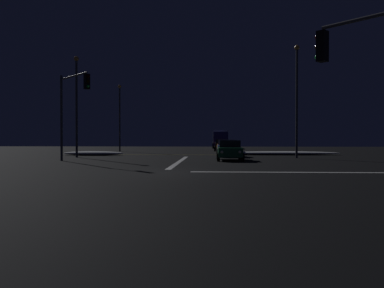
% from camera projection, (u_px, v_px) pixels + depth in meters
% --- Properties ---
extents(ground, '(120.00, 120.00, 0.10)m').
position_uv_depth(ground, '(165.00, 173.00, 19.74)').
color(ground, black).
extents(stop_line_north, '(0.35, 14.89, 0.01)m').
position_uv_depth(stop_line_north, '(179.00, 161.00, 28.40)').
color(stop_line_north, white).
rests_on(stop_line_north, ground).
extents(centre_line_ns, '(22.00, 0.15, 0.01)m').
position_uv_depth(centre_line_ns, '(189.00, 155.00, 39.98)').
color(centre_line_ns, yellow).
rests_on(centre_line_ns, ground).
extents(crosswalk_bar_east, '(14.89, 0.40, 0.01)m').
position_uv_depth(crosswalk_bar_east, '(338.00, 172.00, 19.26)').
color(crosswalk_bar_east, white).
rests_on(crosswalk_bar_east, ground).
extents(snow_bank_left_curb, '(6.05, 1.50, 0.44)m').
position_uv_depth(snow_bank_left_curb, '(93.00, 153.00, 38.33)').
color(snow_bank_left_curb, white).
rests_on(snow_bank_left_curb, ground).
extents(snow_bank_right_curb, '(11.97, 1.50, 0.39)m').
position_uv_depth(snow_bank_right_curb, '(281.00, 153.00, 39.33)').
color(snow_bank_right_curb, white).
rests_on(snow_bank_right_curb, ground).
extents(sedan_green, '(2.02, 4.33, 1.57)m').
position_uv_depth(sedan_green, '(230.00, 150.00, 29.99)').
color(sedan_green, '#14512D').
rests_on(sedan_green, ground).
extents(sedan_blue, '(2.02, 4.33, 1.57)m').
position_uv_depth(sedan_blue, '(228.00, 148.00, 35.96)').
color(sedan_blue, navy).
rests_on(sedan_blue, ground).
extents(sedan_silver, '(2.02, 4.33, 1.57)m').
position_uv_depth(sedan_silver, '(226.00, 147.00, 41.31)').
color(sedan_silver, '#B7B7BC').
rests_on(sedan_silver, ground).
extents(sedan_orange, '(2.02, 4.33, 1.57)m').
position_uv_depth(sedan_orange, '(225.00, 146.00, 46.84)').
color(sedan_orange, '#C66014').
rests_on(sedan_orange, ground).
extents(sedan_black, '(2.02, 4.33, 1.57)m').
position_uv_depth(sedan_black, '(222.00, 145.00, 52.08)').
color(sedan_black, black).
rests_on(sedan_black, ground).
extents(sedan_red, '(2.02, 4.33, 1.57)m').
position_uv_depth(sedan_red, '(222.00, 144.00, 58.04)').
color(sedan_red, maroon).
rests_on(sedan_red, ground).
extents(box_truck, '(2.68, 8.28, 3.08)m').
position_uv_depth(box_truck, '(220.00, 138.00, 65.89)').
color(box_truck, navy).
rests_on(box_truck, ground).
extents(traffic_signal_nw, '(3.29, 3.29, 6.51)m').
position_uv_depth(traffic_signal_nw, '(71.00, 100.00, 27.91)').
color(traffic_signal_nw, '#4C4C51').
rests_on(traffic_signal_nw, ground).
extents(streetlamp_right_near, '(0.44, 0.44, 9.84)m').
position_uv_depth(streetlamp_right_near, '(297.00, 94.00, 33.38)').
color(streetlamp_right_near, '#424247').
rests_on(streetlamp_right_near, ground).
extents(streetlamp_left_near, '(0.44, 0.44, 9.09)m').
position_uv_depth(streetlamp_left_near, '(77.00, 99.00, 34.44)').
color(streetlamp_left_near, '#424247').
rests_on(streetlamp_left_near, ground).
extents(streetlamp_left_far, '(0.44, 0.44, 8.75)m').
position_uv_depth(streetlamp_left_far, '(120.00, 113.00, 50.42)').
color(streetlamp_left_far, '#424247').
rests_on(streetlamp_left_far, ground).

